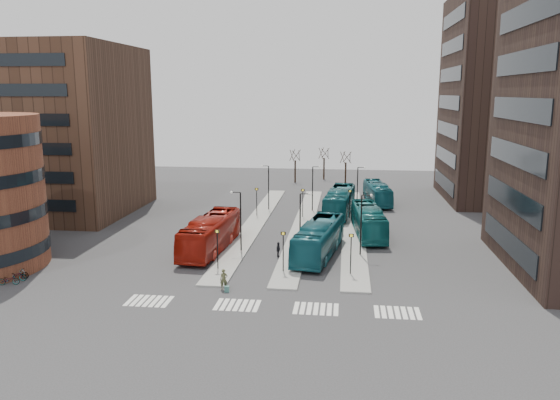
# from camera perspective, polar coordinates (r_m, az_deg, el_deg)

# --- Properties ---
(ground) EXTENTS (160.00, 160.00, 0.00)m
(ground) POSITION_cam_1_polar(r_m,az_deg,el_deg) (38.71, -4.17, -13.18)
(ground) COLOR #2E2E30
(ground) RESTS_ON ground
(island_left) EXTENTS (2.50, 45.00, 0.15)m
(island_left) POSITION_cam_1_polar(r_m,az_deg,el_deg) (67.40, -2.65, -2.44)
(island_left) COLOR gray
(island_left) RESTS_ON ground
(island_mid) EXTENTS (2.50, 45.00, 0.15)m
(island_mid) POSITION_cam_1_polar(r_m,az_deg,el_deg) (66.68, 2.45, -2.59)
(island_mid) COLOR gray
(island_mid) RESTS_ON ground
(island_right) EXTENTS (2.50, 45.00, 0.15)m
(island_right) POSITION_cam_1_polar(r_m,az_deg,el_deg) (66.51, 7.61, -2.72)
(island_right) COLOR gray
(island_right) RESTS_ON ground
(suitcase) EXTENTS (0.44, 0.38, 0.49)m
(suitcase) POSITION_cam_1_polar(r_m,az_deg,el_deg) (45.11, -5.58, -9.24)
(suitcase) COLOR navy
(suitcase) RESTS_ON ground
(red_bus) EXTENTS (3.87, 13.02, 3.58)m
(red_bus) POSITION_cam_1_polar(r_m,az_deg,el_deg) (56.23, -7.26, -3.49)
(red_bus) COLOR maroon
(red_bus) RESTS_ON ground
(teal_bus_a) EXTENTS (4.85, 12.75, 3.47)m
(teal_bus_a) POSITION_cam_1_polar(r_m,az_deg,el_deg) (54.11, 4.08, -4.07)
(teal_bus_a) COLOR #124F5B
(teal_bus_a) RESTS_ON ground
(teal_bus_b) EXTENTS (4.22, 12.88, 3.52)m
(teal_bus_b) POSITION_cam_1_polar(r_m,az_deg,el_deg) (72.45, 6.24, -0.17)
(teal_bus_b) COLOR #12525A
(teal_bus_b) RESTS_ON ground
(teal_bus_c) EXTENTS (3.83, 12.11, 3.32)m
(teal_bus_c) POSITION_cam_1_polar(r_m,az_deg,el_deg) (62.49, 9.23, -2.18)
(teal_bus_c) COLOR #125B5D
(teal_bus_c) RESTS_ON ground
(teal_bus_d) EXTENTS (3.88, 11.20, 3.05)m
(teal_bus_d) POSITION_cam_1_polar(r_m,az_deg,el_deg) (80.62, 10.13, 0.71)
(teal_bus_d) COLOR #135762
(teal_bus_d) RESTS_ON ground
(traveller) EXTENTS (0.70, 0.53, 1.73)m
(traveller) POSITION_cam_1_polar(r_m,az_deg,el_deg) (45.44, -5.89, -8.26)
(traveller) COLOR #484A2C
(traveller) RESTS_ON ground
(commuter_a) EXTENTS (0.97, 0.83, 1.72)m
(commuter_a) POSITION_cam_1_polar(r_m,az_deg,el_deg) (53.76, -8.77, -5.24)
(commuter_a) COLOR black
(commuter_a) RESTS_ON ground
(commuter_b) EXTENTS (0.54, 0.94, 1.50)m
(commuter_b) POSITION_cam_1_polar(r_m,az_deg,el_deg) (53.85, -0.19, -5.20)
(commuter_b) COLOR black
(commuter_b) RESTS_ON ground
(commuter_c) EXTENTS (0.74, 1.19, 1.77)m
(commuter_c) POSITION_cam_1_polar(r_m,az_deg,el_deg) (51.39, 1.24, -5.86)
(commuter_c) COLOR black
(commuter_c) RESTS_ON ground
(bicycle_near) EXTENTS (1.79, 0.98, 0.89)m
(bicycle_near) POSITION_cam_1_polar(r_m,az_deg,el_deg) (51.71, -26.48, -7.47)
(bicycle_near) COLOR gray
(bicycle_near) RESTS_ON ground
(bicycle_mid) EXTENTS (1.63, 0.48, 0.98)m
(bicycle_mid) POSITION_cam_1_polar(r_m,az_deg,el_deg) (52.96, -25.55, -6.92)
(bicycle_mid) COLOR gray
(bicycle_mid) RESTS_ON ground
(bicycle_far) EXTENTS (2.00, 1.04, 1.00)m
(bicycle_far) POSITION_cam_1_polar(r_m,az_deg,el_deg) (52.41, -25.94, -7.12)
(bicycle_far) COLOR gray
(bicycle_far) RESTS_ON ground
(crosswalk_stripes) EXTENTS (22.35, 2.40, 0.01)m
(crosswalk_stripes) POSITION_cam_1_polar(r_m,az_deg,el_deg) (42.07, -0.73, -11.08)
(crosswalk_stripes) COLOR silver
(crosswalk_stripes) RESTS_ON ground
(office_block) EXTENTS (25.00, 20.12, 22.00)m
(office_block) POSITION_cam_1_polar(r_m,az_deg,el_deg) (80.01, -24.07, 6.68)
(office_block) COLOR #482F21
(office_block) RESTS_ON ground
(tower_far) EXTENTS (20.12, 20.00, 30.00)m
(tower_far) POSITION_cam_1_polar(r_m,az_deg,el_deg) (88.21, 23.74, 9.65)
(tower_far) COLOR #30211B
(tower_far) RESTS_ON ground
(sign_poles) EXTENTS (12.45, 22.12, 3.65)m
(sign_poles) POSITION_cam_1_polar(r_m,az_deg,el_deg) (59.39, 1.55, -1.99)
(sign_poles) COLOR black
(sign_poles) RESTS_ON ground
(lamp_posts) EXTENTS (14.04, 20.24, 6.12)m
(lamp_posts) POSITION_cam_1_polar(r_m,az_deg,el_deg) (63.93, 2.90, 0.02)
(lamp_posts) COLOR black
(lamp_posts) RESTS_ON ground
(bare_trees) EXTENTS (10.97, 8.14, 5.90)m
(bare_trees) POSITION_cam_1_polar(r_m,az_deg,el_deg) (98.23, 4.35, 3.42)
(bare_trees) COLOR black
(bare_trees) RESTS_ON ground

